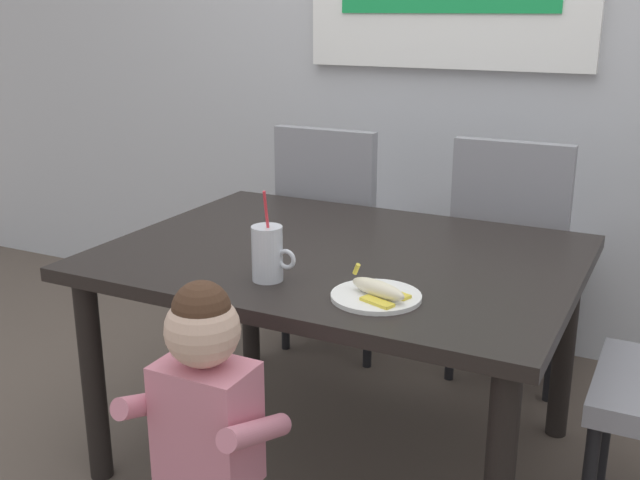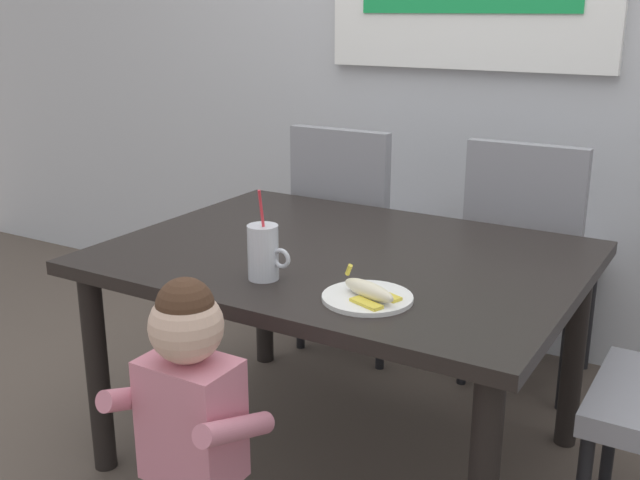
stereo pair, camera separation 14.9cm
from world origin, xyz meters
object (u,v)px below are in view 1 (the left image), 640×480
dining_chair_left (337,227)px  toddler_standing (207,411)px  dining_chair_right (513,247)px  milk_cup (268,256)px  peeled_banana (379,290)px  snack_plate (376,296)px  dining_table (341,277)px

dining_chair_left → toddler_standing: size_ratio=1.15×
dining_chair_left → toddler_standing: bearing=104.1°
dining_chair_left → dining_chair_right: size_ratio=1.00×
milk_cup → peeled_banana: (0.32, -0.01, -0.04)m
peeled_banana → dining_chair_right: bearing=85.1°
toddler_standing → milk_cup: milk_cup is taller
peeled_banana → toddler_standing: bearing=-123.2°
dining_chair_right → snack_plate: bearing=84.4°
dining_chair_right → milk_cup: bearing=69.0°
snack_plate → peeled_banana: size_ratio=1.32×
dining_chair_right → milk_cup: dining_chair_right is taller
dining_chair_left → peeled_banana: size_ratio=5.49×
toddler_standing → milk_cup: bearing=99.9°
snack_plate → peeled_banana: (0.01, -0.01, 0.03)m
dining_table → toddler_standing: 0.73m
dining_chair_left → peeled_banana: (0.62, -1.06, 0.19)m
milk_cup → peeled_banana: 0.33m
dining_chair_right → snack_plate: size_ratio=4.17×
toddler_standing → peeled_banana: size_ratio=4.79×
dining_chair_right → peeled_banana: bearing=85.1°
dining_chair_right → toddler_standing: 1.53m
dining_chair_left → toddler_standing: (0.36, -1.44, -0.02)m
dining_chair_right → snack_plate: 1.11m
dining_chair_left → milk_cup: size_ratio=3.81×
milk_cup → dining_chair_left: bearing=105.6°
dining_chair_right → peeled_banana: 1.12m
dining_table → peeled_banana: 0.43m
snack_plate → dining_table: bearing=127.8°
dining_table → dining_chair_right: 0.85m
dining_table → dining_chair_right: (0.35, 0.77, -0.07)m
dining_chair_left → dining_chair_right: bearing=-176.3°
peeled_banana → snack_plate: bearing=130.8°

